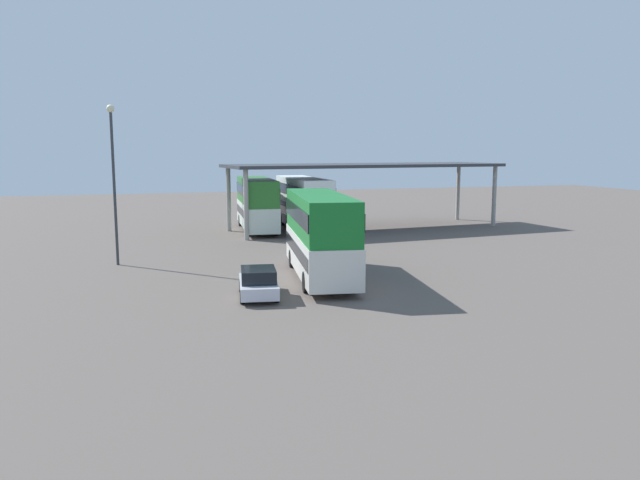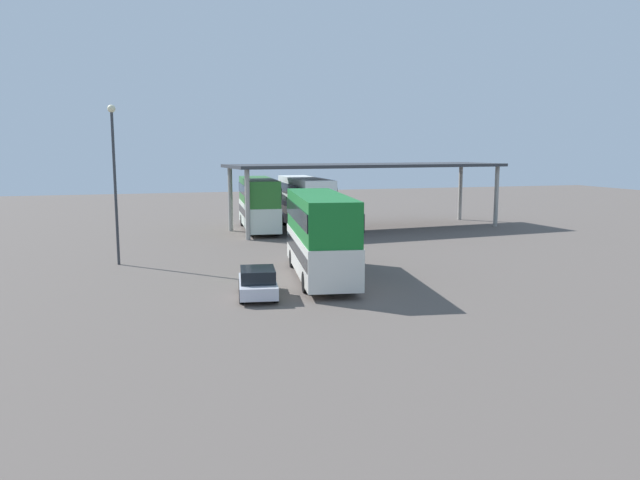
{
  "view_description": "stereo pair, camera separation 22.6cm",
  "coord_description": "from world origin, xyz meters",
  "views": [
    {
      "loc": [
        -9.2,
        -26.48,
        6.65
      ],
      "look_at": [
        -0.11,
        3.48,
        2.0
      ],
      "focal_mm": 34.42,
      "sensor_mm": 36.0,
      "label": 1
    },
    {
      "loc": [
        -8.99,
        -26.55,
        6.65
      ],
      "look_at": [
        -0.11,
        3.48,
        2.0
      ],
      "focal_mm": 34.42,
      "sensor_mm": 36.0,
      "label": 2
    }
  ],
  "objects": [
    {
      "name": "double_decker_main",
      "position": [
        -0.11,
        3.49,
        2.39
      ],
      "size": [
        3.96,
        10.48,
        4.36
      ],
      "rotation": [
        0.0,
        0.0,
        1.43
      ],
      "color": "silver",
      "rests_on": "ground_plane"
    },
    {
      "name": "parked_hatchback",
      "position": [
        -4.01,
        0.26,
        0.67
      ],
      "size": [
        2.18,
        3.88,
        1.35
      ],
      "rotation": [
        0.0,
        0.0,
        1.42
      ],
      "color": "silver",
      "rests_on": "ground_plane"
    },
    {
      "name": "double_decker_near_canopy",
      "position": [
        0.41,
        23.12,
        2.34
      ],
      "size": [
        3.34,
        10.56,
        4.27
      ],
      "rotation": [
        0.0,
        0.0,
        1.49
      ],
      "color": "silver",
      "rests_on": "ground_plane"
    },
    {
      "name": "lamppost_tall",
      "position": [
        -10.28,
        10.38,
        5.62
      ],
      "size": [
        0.44,
        0.44,
        9.12
      ],
      "color": "#33353A",
      "rests_on": "ground_plane"
    },
    {
      "name": "ground_plane",
      "position": [
        0.0,
        0.0,
        0.0
      ],
      "size": [
        140.0,
        140.0,
        0.0
      ],
      "primitive_type": "plane",
      "color": "#5A514B"
    },
    {
      "name": "depot_canopy",
      "position": [
        9.41,
        21.63,
        5.14
      ],
      "size": [
        23.84,
        8.65,
        5.44
      ],
      "rotation": [
        0.0,
        0.0,
        0.09
      ],
      "color": "#33353A",
      "rests_on": "ground_plane"
    },
    {
      "name": "double_decker_mid_row",
      "position": [
        4.18,
        22.37,
        2.36
      ],
      "size": [
        2.91,
        11.0,
        4.31
      ],
      "rotation": [
        0.0,
        0.0,
        1.54
      ],
      "color": "navy",
      "rests_on": "ground_plane"
    }
  ]
}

